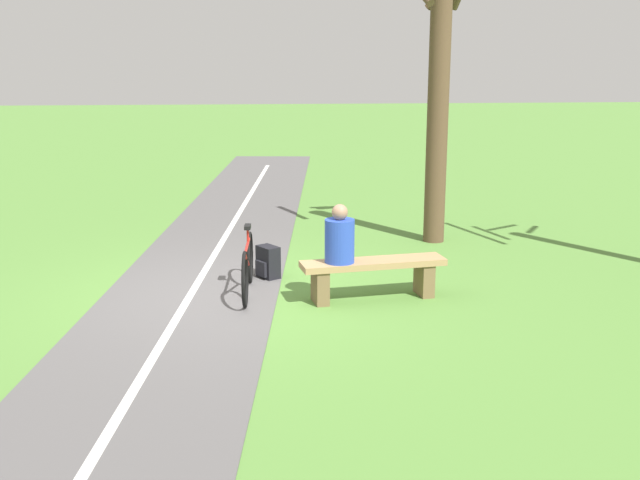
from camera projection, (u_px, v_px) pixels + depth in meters
name	position (u px, v px, depth m)	size (l,w,h in m)	color
ground_plane	(233.00, 294.00, 10.01)	(80.00, 80.00, 0.00)	#548438
paved_path	(99.00, 450.00, 6.05)	(2.25, 36.00, 0.02)	#565454
path_centre_line	(99.00, 449.00, 6.05)	(0.10, 32.00, 0.00)	silver
bench	(373.00, 272.00, 9.75)	(1.88, 0.68, 0.51)	#A88456
person_seated	(340.00, 238.00, 9.54)	(0.42, 0.42, 0.74)	#2847B7
bicycle	(248.00, 266.00, 9.94)	(0.15, 1.76, 0.88)	black
backpack	(268.00, 263.00, 10.66)	(0.35, 0.38, 0.46)	black
tree_far_left	(440.00, 104.00, 12.38)	(1.31, 1.28, 5.01)	brown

